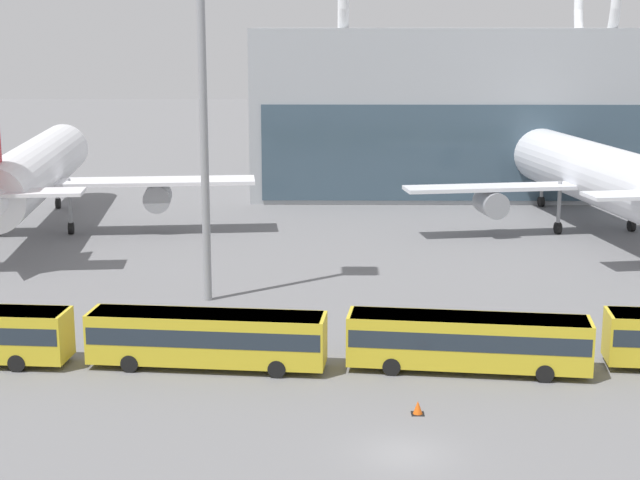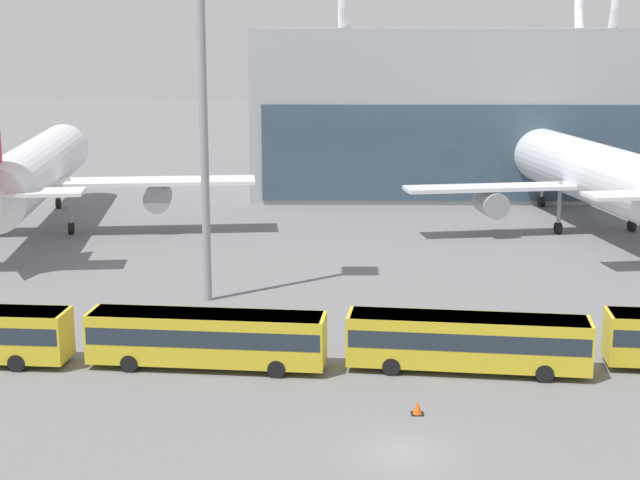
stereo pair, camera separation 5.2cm
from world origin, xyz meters
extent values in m
plane|color=slate|center=(0.00, 0.00, 0.00)|extent=(440.00, 440.00, 0.00)
cylinder|color=white|center=(-31.09, 49.21, 5.76)|extent=(8.75, 34.38, 5.25)
sphere|color=white|center=(-32.86, 66.13, 5.76)|extent=(5.15, 5.15, 5.15)
cube|color=white|center=(-30.88, 47.15, 4.84)|extent=(41.18, 8.37, 0.35)
cylinder|color=gray|center=(-19.47, 48.33, 3.33)|extent=(2.84, 3.52, 2.51)
cylinder|color=gray|center=(-32.28, 60.56, 2.89)|extent=(0.36, 0.36, 4.68)
cylinder|color=black|center=(-32.28, 60.56, 0.55)|extent=(0.56, 1.14, 1.10)
cylinder|color=gray|center=(-27.48, 47.50, 2.89)|extent=(0.36, 0.36, 4.68)
cylinder|color=black|center=(-27.48, 47.50, 0.55)|extent=(0.56, 1.14, 1.10)
cylinder|color=silver|center=(21.00, 50.81, 5.49)|extent=(11.11, 34.82, 5.59)
sphere|color=silver|center=(18.20, 67.77, 5.49)|extent=(5.48, 5.48, 5.48)
cube|color=silver|center=(21.34, 48.75, 4.51)|extent=(36.42, 8.94, 0.35)
cylinder|color=gray|center=(11.28, 47.09, 3.07)|extent=(2.96, 4.05, 2.39)
cylinder|color=gray|center=(19.12, 62.19, 2.74)|extent=(0.36, 0.36, 4.38)
cylinder|color=black|center=(19.12, 62.19, 0.55)|extent=(0.62, 1.16, 1.10)
cylinder|color=gray|center=(17.75, 48.15, 2.74)|extent=(0.36, 0.36, 4.38)
cylinder|color=black|center=(17.75, 48.15, 0.55)|extent=(0.62, 1.16, 1.10)
cylinder|color=gray|center=(24.92, 49.34, 2.74)|extent=(0.36, 0.36, 4.38)
cylinder|color=black|center=(24.92, 49.34, 0.55)|extent=(0.62, 1.16, 1.10)
cylinder|color=black|center=(-20.68, 12.90, 0.50)|extent=(1.02, 0.37, 1.00)
cylinder|color=black|center=(-20.86, 10.52, 0.50)|extent=(1.02, 0.37, 1.00)
cube|color=gold|center=(-10.31, 11.32, 1.78)|extent=(13.57, 3.86, 2.81)
cube|color=#232D38|center=(-10.31, 11.32, 2.06)|extent=(13.31, 3.86, 0.98)
cube|color=silver|center=(-10.31, 11.32, 3.12)|extent=(13.16, 3.74, 0.12)
cylinder|color=black|center=(-6.07, 12.11, 0.50)|extent=(1.02, 0.39, 1.00)
cylinder|color=black|center=(-6.29, 9.73, 0.50)|extent=(1.02, 0.39, 1.00)
cylinder|color=black|center=(-14.33, 12.90, 0.50)|extent=(1.02, 0.39, 1.00)
cylinder|color=black|center=(-14.56, 10.53, 0.50)|extent=(1.02, 0.39, 1.00)
cube|color=gold|center=(4.29, 10.87, 1.78)|extent=(13.60, 4.18, 2.81)
cube|color=#232D38|center=(4.29, 10.87, 2.06)|extent=(13.34, 4.18, 0.98)
cube|color=silver|center=(4.29, 10.87, 3.12)|extent=(13.19, 4.05, 0.12)
cylinder|color=black|center=(8.55, 11.55, 0.50)|extent=(1.03, 0.42, 1.00)
cylinder|color=black|center=(8.27, 9.19, 0.50)|extent=(1.03, 0.42, 1.00)
cylinder|color=black|center=(0.31, 12.55, 0.50)|extent=(1.03, 0.42, 1.00)
cylinder|color=black|center=(0.03, 10.18, 0.50)|extent=(1.03, 0.42, 1.00)
cylinder|color=gray|center=(-12.01, 25.31, 13.45)|extent=(0.57, 0.57, 26.91)
cube|color=black|center=(1.00, 4.65, 0.01)|extent=(0.65, 0.65, 0.02)
cone|color=#EA5914|center=(1.00, 4.65, 0.35)|extent=(0.48, 0.48, 0.66)
camera|label=1|loc=(-3.33, -41.17, 18.88)|focal=55.00mm
camera|label=2|loc=(-3.28, -41.17, 18.88)|focal=55.00mm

